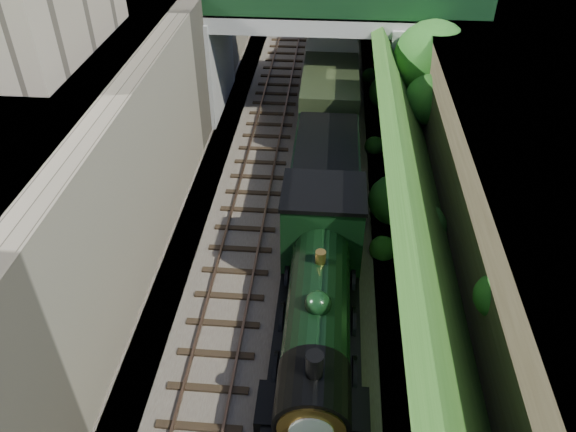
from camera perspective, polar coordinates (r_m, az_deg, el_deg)
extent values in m
cube|color=#473F38|center=(29.39, 1.67, 7.51)|extent=(10.00, 90.00, 0.20)
cube|color=#756B56|center=(28.65, -9.58, 13.79)|extent=(1.00, 90.00, 7.00)
cube|color=#262628|center=(29.67, -16.36, 13.65)|extent=(6.00, 90.00, 7.00)
cube|color=#262628|center=(29.17, 21.15, 11.42)|extent=(8.00, 90.00, 6.25)
cube|color=#1E4714|center=(28.41, 12.09, 11.50)|extent=(4.02, 90.00, 6.36)
sphere|color=#194C14|center=(15.59, 20.49, -7.66)|extent=(1.23, 1.23, 1.23)
sphere|color=#194C14|center=(18.39, 13.17, -8.00)|extent=(1.23, 1.23, 1.23)
sphere|color=#194C14|center=(20.32, 13.38, -1.11)|extent=(1.81, 1.81, 1.81)
sphere|color=#194C14|center=(23.29, 10.68, 1.60)|extent=(2.08, 2.08, 2.08)
sphere|color=#194C14|center=(25.83, 14.21, 11.37)|extent=(2.23, 2.23, 2.23)
sphere|color=#194C14|center=(28.24, 13.94, 14.21)|extent=(2.11, 2.11, 2.11)
sphere|color=#194C14|center=(31.67, 9.83, 12.26)|extent=(1.80, 1.80, 1.80)
sphere|color=#194C14|center=(32.73, 12.77, 17.27)|extent=(2.15, 2.15, 2.15)
sphere|color=#194C14|center=(36.18, 9.54, 15.72)|extent=(1.37, 1.37, 1.37)
sphere|color=#194C14|center=(39.76, 10.90, 19.89)|extent=(2.08, 2.08, 2.08)
cube|color=black|center=(29.48, -2.25, 7.90)|extent=(2.50, 90.00, 0.07)
cube|color=brown|center=(29.52, -3.65, 8.11)|extent=(0.08, 90.00, 0.14)
cube|color=brown|center=(29.36, -0.85, 8.01)|extent=(0.08, 90.00, 0.14)
cube|color=black|center=(29.29, 4.04, 7.63)|extent=(2.50, 90.00, 0.07)
cube|color=brown|center=(29.26, 2.63, 7.86)|extent=(0.08, 90.00, 0.14)
cube|color=brown|center=(29.25, 5.46, 7.72)|extent=(0.08, 90.00, 0.14)
cube|color=gray|center=(30.85, 3.33, 20.27)|extent=(16.00, 6.00, 0.90)
cube|color=#14381B|center=(27.84, 3.17, 20.46)|extent=(16.00, 0.30, 1.20)
cube|color=gray|center=(32.49, -7.90, 15.56)|extent=(1.40, 6.40, 5.70)
cube|color=gray|center=(32.02, 11.86, 14.80)|extent=(2.40, 6.40, 5.70)
cylinder|color=black|center=(28.56, 13.61, 10.29)|extent=(0.30, 0.30, 4.40)
sphere|color=#194C14|center=(27.52, 14.41, 15.11)|extent=(3.60, 3.60, 3.60)
sphere|color=#194C14|center=(28.56, 15.04, 14.50)|extent=(2.40, 2.40, 2.40)
cube|color=black|center=(18.33, 2.87, -13.31)|extent=(2.40, 8.40, 0.60)
cube|color=black|center=(18.58, 3.06, -9.85)|extent=(2.70, 10.00, 0.35)
cylinder|color=black|center=(17.09, 3.09, -8.84)|extent=(1.90, 5.60, 1.90)
cylinder|color=black|center=(14.98, 2.56, -17.92)|extent=(1.96, 1.80, 1.96)
cylinder|color=white|center=(14.44, 2.36, -21.11)|extent=(1.10, 0.05, 1.10)
cylinder|color=black|center=(14.01, 2.69, -15.11)|extent=(0.44, 0.44, 0.90)
sphere|color=black|center=(15.67, 3.06, -8.92)|extent=(0.76, 0.76, 0.76)
cylinder|color=#A57F33|center=(16.91, 3.32, -4.29)|extent=(0.32, 0.32, 0.50)
cube|color=black|center=(19.67, 3.53, -0.99)|extent=(2.75, 2.40, 2.80)
cube|color=black|center=(18.81, 3.69, 2.49)|extent=(2.85, 2.50, 0.15)
cube|color=black|center=(16.55, -2.08, -19.19)|extent=(0.60, 1.40, 0.90)
cube|color=black|center=(16.54, 7.09, -19.67)|extent=(0.60, 1.40, 0.90)
cube|color=black|center=(24.42, 3.70, 1.58)|extent=(2.30, 6.00, 0.50)
cube|color=black|center=(24.28, 3.72, 2.06)|extent=(2.60, 6.00, 0.50)
cube|color=black|center=(23.61, 3.84, 4.45)|extent=(2.70, 6.00, 2.40)
cube|color=black|center=(22.96, 3.97, 7.07)|extent=(2.50, 5.60, 0.20)
cube|color=black|center=(35.47, 4.36, 13.40)|extent=(2.30, 17.00, 0.40)
cube|color=black|center=(35.37, 4.38, 13.77)|extent=(2.50, 17.00, 0.50)
cube|color=black|center=(34.80, 4.50, 16.03)|extent=(2.80, 18.00, 2.70)
cube|color=slate|center=(34.29, 4.62, 18.37)|extent=(2.90, 18.00, 0.50)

